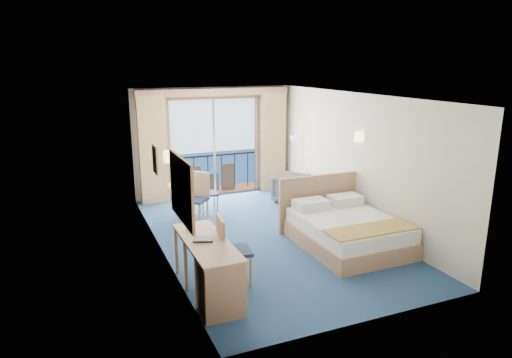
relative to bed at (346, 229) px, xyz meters
name	(u,v)px	position (x,y,z in m)	size (l,w,h in m)	color
floor	(266,236)	(-1.17, 0.98, -0.31)	(6.50, 6.50, 0.00)	navy
room_walls	(266,146)	(-1.17, 0.98, 1.46)	(4.04, 6.54, 2.72)	beige
balcony_door	(214,150)	(-1.18, 4.20, 0.83)	(2.36, 0.03, 2.52)	navy
curtain_left	(153,150)	(-2.72, 4.05, 0.96)	(0.65, 0.22, 2.55)	tan
curtain_right	(273,142)	(0.38, 4.05, 0.96)	(0.65, 0.22, 2.55)	tan
pelmet	(214,92)	(-1.17, 4.08, 2.27)	(3.80, 0.25, 0.18)	tan
mirror	(182,189)	(-3.14, -0.52, 1.24)	(0.05, 1.25, 0.95)	tan
wall_print	(155,159)	(-3.14, 1.43, 1.29)	(0.04, 0.42, 0.52)	tan
sconce_left	(169,156)	(-3.11, 0.38, 1.54)	(0.18, 0.18, 0.18)	beige
sconce_right	(359,137)	(0.77, 0.83, 1.54)	(0.18, 0.18, 0.18)	beige
bed	(346,229)	(0.00, 0.00, 0.00)	(1.78, 2.11, 1.12)	tan
nightstand	(334,206)	(0.61, 1.39, -0.05)	(0.41, 0.39, 0.53)	#A07455
phone	(332,193)	(0.56, 1.39, 0.26)	(0.20, 0.15, 0.09)	silver
armchair	(291,188)	(0.30, 2.82, 0.03)	(0.72, 0.75, 0.68)	#484D58
floor_lamp	(293,151)	(0.63, 3.36, 0.83)	(0.21, 0.21, 1.50)	silver
desk	(217,278)	(-2.86, -1.20, 0.14)	(0.60, 1.73, 0.81)	tan
desk_chair	(229,246)	(-2.47, -0.58, 0.29)	(0.52, 0.52, 1.07)	#1F2C4A
folder	(203,239)	(-2.90, -0.68, 0.51)	(0.28, 0.21, 0.03)	black
desk_lamp	(189,206)	(-2.96, -0.16, 0.87)	(0.13, 0.13, 0.49)	silver
round_table	(186,192)	(-2.26, 2.86, 0.21)	(0.77, 0.77, 0.69)	tan
table_chair_a	(205,190)	(-1.85, 2.79, 0.21)	(0.44, 0.43, 0.93)	#1F2C4A
table_chair_b	(197,195)	(-2.15, 2.31, 0.28)	(0.65, 0.65, 1.06)	#1F2C4A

